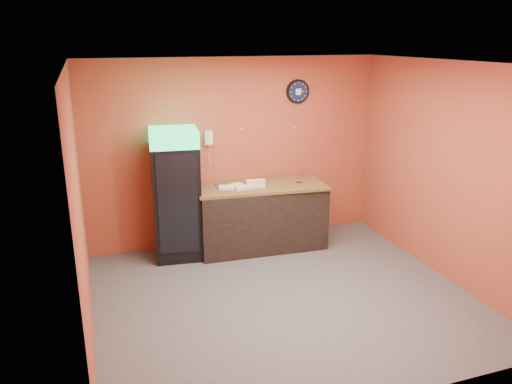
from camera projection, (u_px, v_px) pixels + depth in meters
name	position (u px, v px, depth m)	size (l,w,h in m)	color
floor	(283.00, 297.00, 6.16)	(4.50, 4.50, 0.00)	#47474C
back_wall	(235.00, 152.00, 7.54)	(4.50, 0.02, 2.80)	#B04931
left_wall	(79.00, 210.00, 5.04)	(0.02, 4.00, 2.80)	#B04931
right_wall	(447.00, 172.00, 6.44)	(0.02, 4.00, 2.80)	#B04931
ceiling	(288.00, 63.00, 5.32)	(4.50, 4.00, 0.02)	white
beverage_cooler	(177.00, 197.00, 7.03)	(0.72, 0.73, 1.87)	black
prep_counter	(260.00, 217.00, 7.52)	(1.88, 0.84, 0.94)	black
wall_clock	(298.00, 91.00, 7.56)	(0.36, 0.06, 0.36)	black
wall_phone	(209.00, 138.00, 7.29)	(0.11, 0.10, 0.21)	white
butcher_paper	(260.00, 186.00, 7.37)	(1.90, 0.85, 0.04)	brown
sub_roll_stack	(256.00, 184.00, 7.21)	(0.28, 0.13, 0.11)	#F3E8BD
wrapped_sandwich_left	(230.00, 187.00, 7.15)	(0.31, 0.12, 0.04)	silver
wrapped_sandwich_mid	(245.00, 187.00, 7.16)	(0.31, 0.12, 0.04)	silver
wrapped_sandwich_right	(233.00, 186.00, 7.22)	(0.29, 0.12, 0.04)	silver
kitchen_tool	(262.00, 183.00, 7.34)	(0.06, 0.06, 0.06)	silver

